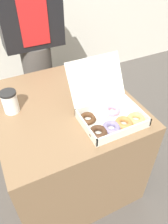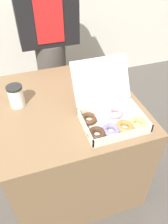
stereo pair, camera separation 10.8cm
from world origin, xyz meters
TOP-DOWN VIEW (x-y plane):
  - ground_plane at (0.00, 0.00)m, footprint 14.00×14.00m
  - table at (0.00, 0.00)m, footprint 0.83×0.86m
  - donut_box at (0.17, -0.24)m, footprint 0.34×0.37m
  - coffee_cup at (-0.29, 0.06)m, footprint 0.09×0.09m
  - person_customer at (0.04, 0.70)m, footprint 0.45×0.25m

SIDE VIEW (x-z plane):
  - ground_plane at x=0.00m, z-range 0.00..0.00m
  - table at x=0.00m, z-range 0.00..0.73m
  - donut_box at x=0.17m, z-range 0.64..0.91m
  - coffee_cup at x=-0.29m, z-range 0.73..0.86m
  - person_customer at x=0.04m, z-range 0.06..1.64m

